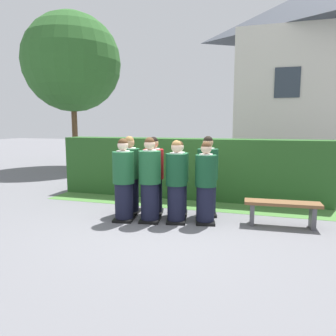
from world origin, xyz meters
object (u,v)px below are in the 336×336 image
student_front_row_0 (124,182)px  student_rear_row_2 (179,180)px  wooden_bench (282,208)px  student_rear_row_3 (207,178)px  student_front_row_2 (176,184)px  student_in_red_blazer (154,177)px  student_front_row_3 (206,185)px  student_rear_row_0 (130,177)px  student_front_row_1 (150,182)px

student_front_row_0 → student_rear_row_2: student_front_row_0 is taller
student_rear_row_2 → wooden_bench: (2.10, -0.22, -0.41)m
student_front_row_0 → student_rear_row_3: student_rear_row_3 is taller
student_front_row_0 → student_rear_row_2: bearing=36.5°
student_rear_row_2 → wooden_bench: bearing=-5.9°
student_front_row_0 → student_front_row_2: student_front_row_0 is taller
student_in_red_blazer → wooden_bench: size_ratio=1.18×
student_front_row_0 → student_front_row_3: student_front_row_0 is taller
student_rear_row_0 → student_rear_row_3: student_rear_row_3 is taller
student_front_row_3 → wooden_bench: student_front_row_3 is taller
wooden_bench → student_front_row_2: bearing=-171.1°
student_front_row_0 → student_front_row_2: bearing=9.8°
student_rear_row_2 → student_front_row_0: bearing=-143.5°
student_rear_row_0 → student_rear_row_2: student_rear_row_0 is taller
wooden_bench → student_rear_row_3: bearing=166.7°
student_front_row_0 → student_front_row_1: 0.54m
student_front_row_3 → wooden_bench: size_ratio=1.14×
student_front_row_3 → student_rear_row_0: size_ratio=0.95×
student_rear_row_0 → student_rear_row_2: size_ratio=1.06×
student_front_row_2 → student_rear_row_2: student_front_row_2 is taller
student_front_row_2 → student_rear_row_0: (-1.14, 0.35, 0.03)m
student_rear_row_2 → student_front_row_1: bearing=-124.5°
student_front_row_3 → student_rear_row_0: (-1.70, 0.24, 0.04)m
student_rear_row_3 → student_rear_row_2: bearing=-167.0°
student_in_red_blazer → student_front_row_3: bearing=-16.8°
student_rear_row_0 → wooden_bench: size_ratio=1.19×
student_rear_row_3 → student_rear_row_0: bearing=-168.9°
student_front_row_2 → wooden_bench: 2.07m
student_front_row_0 → student_in_red_blazer: size_ratio=0.99×
student_front_row_1 → student_in_red_blazer: size_ratio=1.01×
student_rear_row_3 → wooden_bench: (1.50, -0.36, -0.46)m
wooden_bench → student_rear_row_2: bearing=174.1°
student_front_row_2 → student_front_row_3: 0.57m
student_front_row_1 → student_rear_row_0: size_ratio=1.00×
student_front_row_2 → student_rear_row_3: bearing=52.9°
student_front_row_0 → student_rear_row_2: 1.20m
student_front_row_0 → student_rear_row_0: bearing=99.5°
student_in_red_blazer → student_rear_row_2: (0.55, 0.07, -0.04)m
student_rear_row_2 → student_rear_row_3: student_rear_row_3 is taller
student_front_row_2 → student_in_red_blazer: (-0.64, 0.46, 0.02)m
student_front_row_0 → student_rear_row_3: 1.77m
student_front_row_0 → student_front_row_2: 1.07m
student_front_row_0 → student_rear_row_0: 0.54m
student_rear_row_0 → student_rear_row_2: 1.07m
student_front_row_1 → student_rear_row_0: bearing=144.5°
student_in_red_blazer → student_rear_row_2: size_ratio=1.05×
student_rear_row_3 → wooden_bench: 1.61m
student_front_row_2 → student_in_red_blazer: bearing=143.8°
student_front_row_1 → student_rear_row_2: student_front_row_1 is taller
student_rear_row_0 → student_in_red_blazer: 0.52m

